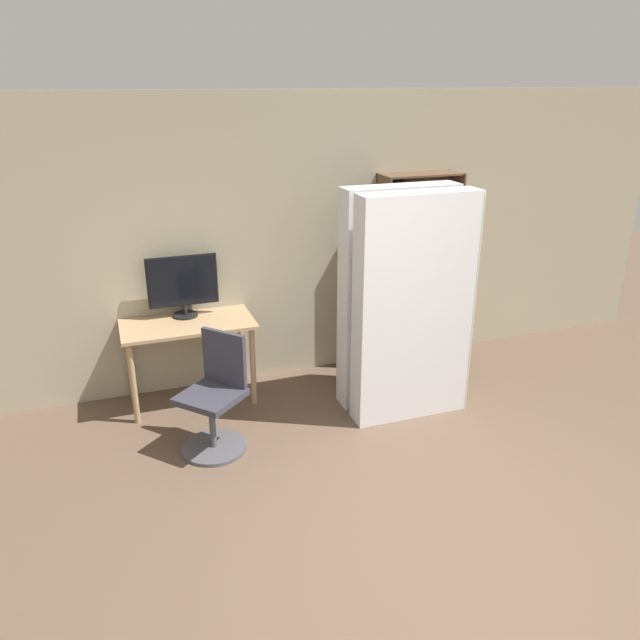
# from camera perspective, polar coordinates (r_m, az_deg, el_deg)

# --- Properties ---
(ground_plane) EXTENTS (16.00, 16.00, 0.00)m
(ground_plane) POSITION_cam_1_polar(r_m,az_deg,el_deg) (4.23, 12.35, -20.52)
(ground_plane) COLOR brown
(wall_back) EXTENTS (8.00, 0.06, 2.70)m
(wall_back) POSITION_cam_1_polar(r_m,az_deg,el_deg) (6.01, -1.29, 7.42)
(wall_back) COLOR tan
(wall_back) RESTS_ON ground
(desk) EXTENTS (1.16, 0.60, 0.77)m
(desk) POSITION_cam_1_polar(r_m,az_deg,el_deg) (5.67, -11.94, -1.32)
(desk) COLOR tan
(desk) RESTS_ON ground
(monitor) EXTENTS (0.62, 0.23, 0.56)m
(monitor) POSITION_cam_1_polar(r_m,az_deg,el_deg) (5.68, -12.43, 3.25)
(monitor) COLOR black
(monitor) RESTS_ON desk
(office_chair) EXTENTS (0.62, 0.62, 0.95)m
(office_chair) POSITION_cam_1_polar(r_m,az_deg,el_deg) (5.03, -9.53, -7.52)
(office_chair) COLOR #4C4C51
(office_chair) RESTS_ON ground
(bookshelf) EXTENTS (0.80, 0.32, 1.94)m
(bookshelf) POSITION_cam_1_polar(r_m,az_deg,el_deg) (6.35, 7.87, 4.38)
(bookshelf) COLOR brown
(bookshelf) RESTS_ON ground
(mattress_near) EXTENTS (1.03, 0.25, 1.96)m
(mattress_near) POSITION_cam_1_polar(r_m,az_deg,el_deg) (5.28, 8.63, 1.00)
(mattress_near) COLOR silver
(mattress_near) RESTS_ON ground
(mattress_far) EXTENTS (1.03, 0.24, 1.96)m
(mattress_far) POSITION_cam_1_polar(r_m,az_deg,el_deg) (5.56, 7.06, 2.10)
(mattress_far) COLOR silver
(mattress_far) RESTS_ON ground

